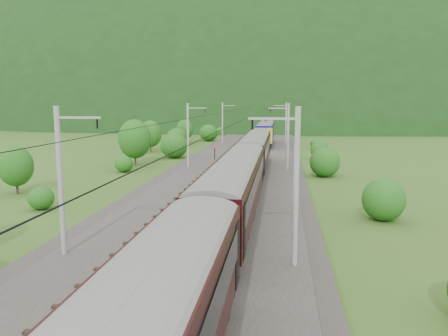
# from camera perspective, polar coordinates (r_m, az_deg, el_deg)

# --- Properties ---
(ground) EXTENTS (600.00, 600.00, 0.00)m
(ground) POSITION_cam_1_polar(r_m,az_deg,el_deg) (23.75, -6.36, -12.41)
(ground) COLOR #365019
(ground) RESTS_ON ground
(railbed) EXTENTS (14.00, 220.00, 0.30)m
(railbed) POSITION_cam_1_polar(r_m,az_deg,el_deg) (33.03, -2.19, -6.00)
(railbed) COLOR #38332D
(railbed) RESTS_ON ground
(track_left) EXTENTS (2.40, 220.00, 0.27)m
(track_left) POSITION_cam_1_polar(r_m,az_deg,el_deg) (33.45, -6.27, -5.47)
(track_left) COLOR #513622
(track_left) RESTS_ON railbed
(track_right) EXTENTS (2.40, 220.00, 0.27)m
(track_right) POSITION_cam_1_polar(r_m,az_deg,el_deg) (32.66, 1.98, -5.77)
(track_right) COLOR #513622
(track_right) RESTS_ON railbed
(catenary_left) EXTENTS (2.54, 192.28, 8.00)m
(catenary_left) POSITION_cam_1_polar(r_m,az_deg,el_deg) (54.86, -4.65, 4.47)
(catenary_left) COLOR gray
(catenary_left) RESTS_ON railbed
(catenary_right) EXTENTS (2.54, 192.28, 8.00)m
(catenary_right) POSITION_cam_1_polar(r_m,az_deg,el_deg) (53.64, 8.28, 4.31)
(catenary_right) COLOR gray
(catenary_right) RESTS_ON railbed
(overhead_wires) EXTENTS (4.83, 198.00, 0.03)m
(overhead_wires) POSITION_cam_1_polar(r_m,az_deg,el_deg) (31.98, -2.26, 6.13)
(overhead_wires) COLOR black
(overhead_wires) RESTS_ON ground
(mountain_main) EXTENTS (504.00, 360.00, 244.00)m
(mountain_main) POSITION_cam_1_polar(r_m,az_deg,el_deg) (281.66, 6.49, 6.92)
(mountain_main) COLOR black
(mountain_main) RESTS_ON ground
(mountain_ridge) EXTENTS (336.00, 280.00, 132.00)m
(mountain_ridge) POSITION_cam_1_polar(r_m,az_deg,el_deg) (345.19, -13.87, 7.05)
(mountain_ridge) COLOR black
(mountain_ridge) RESTS_ON ground
(train) EXTENTS (2.95, 142.16, 5.13)m
(train) POSITION_cam_1_polar(r_m,az_deg,el_deg) (18.21, -2.38, -7.35)
(train) COLOR black
(train) RESTS_ON ground
(hazard_post_near) EXTENTS (0.17, 0.17, 1.60)m
(hazard_post_near) POSITION_cam_1_polar(r_m,az_deg,el_deg) (76.05, 3.04, 3.09)
(hazard_post_near) COLOR red
(hazard_post_near) RESTS_ON railbed
(hazard_post_far) EXTENTS (0.15, 0.15, 1.36)m
(hazard_post_far) POSITION_cam_1_polar(r_m,az_deg,el_deg) (59.34, 2.49, 1.39)
(hazard_post_far) COLOR red
(hazard_post_far) RESTS_ON railbed
(signal) EXTENTS (0.21, 0.21, 1.92)m
(signal) POSITION_cam_1_polar(r_m,az_deg,el_deg) (62.27, -1.23, 2.16)
(signal) COLOR black
(signal) RESTS_ON railbed
(vegetation_left) EXTENTS (12.43, 141.74, 6.19)m
(vegetation_left) POSITION_cam_1_polar(r_m,az_deg,el_deg) (47.25, -16.03, 0.94)
(vegetation_left) COLOR #1A5316
(vegetation_left) RESTS_ON ground
(vegetation_right) EXTENTS (6.01, 104.76, 3.07)m
(vegetation_right) POSITION_cam_1_polar(r_m,az_deg,el_deg) (32.67, 18.53, -4.53)
(vegetation_right) COLOR #1A5316
(vegetation_right) RESTS_ON ground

